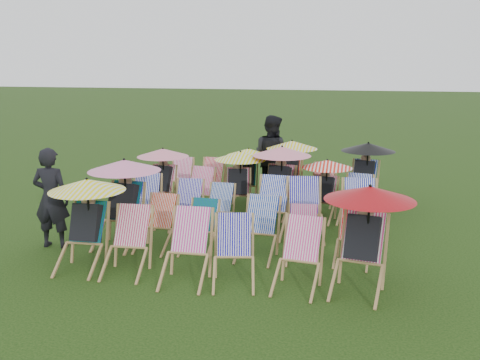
% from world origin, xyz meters
% --- Properties ---
extents(ground, '(100.00, 100.00, 0.00)m').
position_xyz_m(ground, '(0.00, 0.00, 0.00)').
color(ground, black).
rests_on(ground, ground).
extents(deckchair_0, '(1.14, 1.20, 1.35)m').
position_xyz_m(deckchair_0, '(-1.99, -2.14, 0.71)').
color(deckchair_0, '#A37E4C').
rests_on(deckchair_0, ground).
extents(deckchair_1, '(0.67, 0.90, 0.94)m').
position_xyz_m(deckchair_1, '(-1.28, -2.20, 0.47)').
color(deckchair_1, '#A37E4C').
rests_on(deckchair_1, ground).
extents(deckchair_2, '(0.68, 0.93, 0.98)m').
position_xyz_m(deckchair_2, '(-0.33, -2.32, 0.49)').
color(deckchair_2, '#A37E4C').
rests_on(deckchair_2, ground).
extents(deckchair_3, '(0.77, 0.95, 0.92)m').
position_xyz_m(deckchair_3, '(0.34, -2.25, 0.46)').
color(deckchair_3, '#A37E4C').
rests_on(deckchair_3, ground).
extents(deckchair_4, '(0.71, 0.92, 0.93)m').
position_xyz_m(deckchair_4, '(1.24, -2.22, 0.46)').
color(deckchair_4, '#A37E4C').
rests_on(deckchair_4, ground).
extents(deckchair_5, '(1.22, 1.29, 1.44)m').
position_xyz_m(deckchair_5, '(2.08, -2.11, 0.76)').
color(deckchair_5, '#A37E4C').
rests_on(deckchair_5, ground).
extents(deckchair_6, '(1.22, 1.27, 1.45)m').
position_xyz_m(deckchair_6, '(-1.90, -1.04, 0.76)').
color(deckchair_6, '#A37E4C').
rests_on(deckchair_6, ground).
extents(deckchair_7, '(0.62, 0.83, 0.86)m').
position_xyz_m(deckchair_7, '(-1.25, -1.13, 0.43)').
color(deckchair_7, '#A37E4C').
rests_on(deckchair_7, ground).
extents(deckchair_8, '(0.57, 0.78, 0.81)m').
position_xyz_m(deckchair_8, '(-0.51, -1.11, 0.41)').
color(deckchair_8, '#A37E4C').
rests_on(deckchair_8, ground).
extents(deckchair_9, '(0.68, 0.90, 0.93)m').
position_xyz_m(deckchair_9, '(0.48, -1.17, 0.47)').
color(deckchair_9, '#A37E4C').
rests_on(deckchair_9, ground).
extents(deckchair_10, '(0.59, 0.79, 0.81)m').
position_xyz_m(deckchair_10, '(1.19, -1.11, 0.41)').
color(deckchair_10, '#A37E4C').
rests_on(deckchair_10, ground).
extents(deckchair_11, '(0.62, 0.82, 0.84)m').
position_xyz_m(deckchair_11, '(1.96, -1.07, 0.42)').
color(deckchair_11, '#A37E4C').
rests_on(deckchair_11, ground).
extents(deckchair_12, '(0.74, 0.93, 0.92)m').
position_xyz_m(deckchair_12, '(-1.97, 0.11, 0.46)').
color(deckchair_12, '#A37E4C').
rests_on(deckchair_12, ground).
extents(deckchair_13, '(0.64, 0.84, 0.87)m').
position_xyz_m(deckchair_13, '(-1.11, 0.06, 0.43)').
color(deckchair_13, '#A37E4C').
rests_on(deckchair_13, ground).
extents(deckchair_14, '(0.56, 0.77, 0.82)m').
position_xyz_m(deckchair_14, '(-0.51, 0.09, 0.41)').
color(deckchair_14, '#A37E4C').
rests_on(deckchair_14, ground).
extents(deckchair_15, '(0.74, 0.98, 1.00)m').
position_xyz_m(deckchair_15, '(0.47, 0.05, 0.50)').
color(deckchair_15, '#A37E4C').
rests_on(deckchair_15, ground).
extents(deckchair_16, '(0.83, 1.04, 1.02)m').
position_xyz_m(deckchair_16, '(1.11, -0.02, 0.51)').
color(deckchair_16, '#A37E4C').
rests_on(deckchair_16, ground).
extents(deckchair_17, '(0.77, 1.00, 1.02)m').
position_xyz_m(deckchair_17, '(2.07, 0.05, 0.51)').
color(deckchair_17, '#A37E4C').
rests_on(deckchair_17, ground).
extents(deckchair_18, '(1.08, 1.12, 1.28)m').
position_xyz_m(deckchair_18, '(-2.05, 1.19, 0.67)').
color(deckchair_18, '#A37E4C').
rests_on(deckchair_18, ground).
extents(deckchair_19, '(0.65, 0.87, 0.90)m').
position_xyz_m(deckchair_19, '(-1.22, 1.12, 0.45)').
color(deckchair_19, '#A37E4C').
rests_on(deckchair_19, ground).
extents(deckchair_20, '(1.06, 1.15, 1.26)m').
position_xyz_m(deckchair_20, '(-0.39, 1.29, 0.66)').
color(deckchair_20, '#A37E4C').
rests_on(deckchair_20, ground).
extents(deckchair_21, '(1.17, 1.25, 1.39)m').
position_xyz_m(deckchair_21, '(0.42, 1.29, 0.73)').
color(deckchair_21, '#A37E4C').
rests_on(deckchair_21, ground).
extents(deckchair_22, '(0.99, 1.06, 1.18)m').
position_xyz_m(deckchair_22, '(1.34, 1.18, 0.62)').
color(deckchair_22, '#A37E4C').
rests_on(deckchair_22, ground).
extents(deckchair_23, '(0.73, 0.91, 0.89)m').
position_xyz_m(deckchair_23, '(1.97, 1.13, 0.44)').
color(deckchair_23, '#A37E4C').
rests_on(deckchair_23, ground).
extents(deckchair_24, '(0.68, 0.86, 0.85)m').
position_xyz_m(deckchair_24, '(-1.99, 2.36, 0.42)').
color(deckchair_24, '#A37E4C').
rests_on(deckchair_24, ground).
extents(deckchair_25, '(0.61, 0.83, 0.89)m').
position_xyz_m(deckchair_25, '(-1.27, 2.27, 0.44)').
color(deckchair_25, '#A37E4C').
rests_on(deckchair_25, ground).
extents(deckchair_26, '(0.98, 1.04, 1.16)m').
position_xyz_m(deckchair_26, '(-0.44, 2.33, 0.61)').
color(deckchair_26, '#A37E4C').
rests_on(deckchair_26, ground).
extents(deckchair_27, '(1.13, 1.18, 1.34)m').
position_xyz_m(deckchair_27, '(0.49, 2.47, 0.71)').
color(deckchair_27, '#A37E4C').
rests_on(deckchair_27, ground).
extents(deckchair_28, '(0.66, 0.85, 0.86)m').
position_xyz_m(deckchair_28, '(1.24, 2.37, 0.43)').
color(deckchair_28, '#A37E4C').
rests_on(deckchair_28, ground).
extents(deckchair_29, '(1.15, 1.22, 1.36)m').
position_xyz_m(deckchair_29, '(2.12, 2.40, 0.72)').
color(deckchair_29, '#A37E4C').
rests_on(deckchair_29, ground).
extents(person_left, '(0.64, 0.45, 1.69)m').
position_xyz_m(person_left, '(-2.96, -1.42, 0.85)').
color(person_left, black).
rests_on(person_left, ground).
extents(person_rear, '(1.13, 1.05, 1.87)m').
position_xyz_m(person_rear, '(0.04, 2.88, 0.93)').
color(person_rear, black).
rests_on(person_rear, ground).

